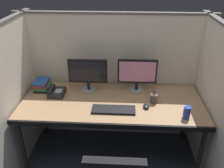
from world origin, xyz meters
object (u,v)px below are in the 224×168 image
(computer_mouse, at_px, (146,106))
(pen_cup, at_px, (154,98))
(keyboard_main, at_px, (114,110))
(soda_can, at_px, (187,113))
(monitor_left, at_px, (88,73))
(desk, at_px, (112,106))
(desk_phone, at_px, (56,92))
(monitor_right, at_px, (137,73))
(book_stack, at_px, (42,85))

(computer_mouse, bearing_deg, pen_cup, 50.57)
(keyboard_main, distance_m, computer_mouse, 0.33)
(soda_can, relative_size, pen_cup, 0.77)
(monitor_left, distance_m, pen_cup, 0.76)
(monitor_left, height_order, pen_cup, monitor_left)
(computer_mouse, xyz_separation_m, pen_cup, (0.09, 0.10, 0.03))
(soda_can, bearing_deg, pen_cup, 136.86)
(desk, bearing_deg, pen_cup, 2.10)
(keyboard_main, bearing_deg, pen_cup, 23.05)
(desk, xyz_separation_m, pen_cup, (0.44, 0.02, 0.10))
(desk, xyz_separation_m, soda_can, (0.71, -0.24, 0.11))
(desk_phone, bearing_deg, pen_cup, -5.29)
(computer_mouse, relative_size, soda_can, 0.79)
(desk, relative_size, monitor_right, 4.42)
(keyboard_main, bearing_deg, desk, 99.79)
(monitor_left, height_order, soda_can, monitor_left)
(computer_mouse, relative_size, desk_phone, 0.51)
(book_stack, relative_size, soda_can, 1.79)
(computer_mouse, bearing_deg, book_stack, 164.42)
(desk, distance_m, computer_mouse, 0.37)
(pen_cup, bearing_deg, desk, -177.90)
(desk, bearing_deg, computer_mouse, -13.99)
(monitor_right, bearing_deg, soda_can, -48.58)
(desk, relative_size, soda_can, 15.57)
(computer_mouse, bearing_deg, monitor_left, 152.69)
(book_stack, xyz_separation_m, desk_phone, (0.20, -0.12, -0.02))
(monitor_left, xyz_separation_m, soda_can, (0.99, -0.48, -0.15))
(monitor_left, distance_m, soda_can, 1.11)
(monitor_left, height_order, computer_mouse, monitor_left)
(monitor_right, distance_m, pen_cup, 0.34)
(desk_phone, distance_m, soda_can, 1.38)
(monitor_left, height_order, keyboard_main, monitor_left)
(keyboard_main, bearing_deg, monitor_left, 127.53)
(monitor_right, xyz_separation_m, computer_mouse, (0.09, -0.35, -0.20))
(pen_cup, bearing_deg, desk_phone, 174.71)
(monitor_right, bearing_deg, book_stack, -178.54)
(pen_cup, bearing_deg, soda_can, -43.14)
(computer_mouse, distance_m, soda_can, 0.40)
(computer_mouse, bearing_deg, desk_phone, 168.25)
(monitor_left, xyz_separation_m, monitor_right, (0.54, 0.03, 0.00))
(monitor_right, relative_size, pen_cup, 2.73)
(desk, height_order, desk_phone, desk_phone)
(monitor_right, xyz_separation_m, soda_can, (0.45, -0.51, -0.15))
(monitor_right, distance_m, desk_phone, 0.91)
(computer_mouse, height_order, book_stack, book_stack)
(desk, relative_size, pen_cup, 12.05)
(monitor_right, relative_size, computer_mouse, 4.48)
(soda_can, bearing_deg, desk_phone, 164.96)
(monitor_right, xyz_separation_m, pen_cup, (0.17, -0.25, -0.17))
(monitor_right, relative_size, soda_can, 3.52)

